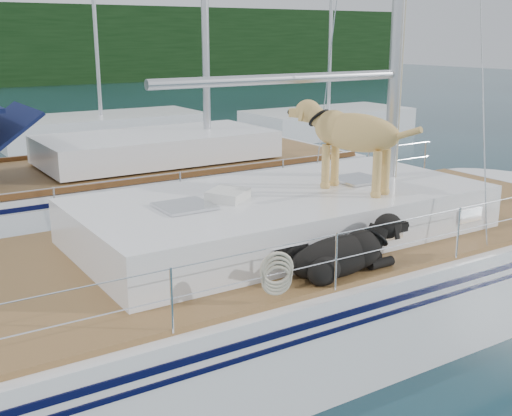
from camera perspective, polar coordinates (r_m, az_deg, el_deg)
ground at (r=8.28m, az=-2.21°, el=-11.55°), size 120.00×120.00×0.00m
main_sailboat at (r=8.04m, az=-1.55°, el=-7.02°), size 12.00×3.84×14.01m
neighbor_sailboat at (r=13.49m, az=-12.85°, el=1.49°), size 11.00×3.50×13.30m
bg_boat_center at (r=23.92m, az=-13.56°, el=6.85°), size 7.20×3.00×11.65m
bg_boat_east at (r=25.18m, az=6.41°, el=7.59°), size 6.40×3.00×11.65m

